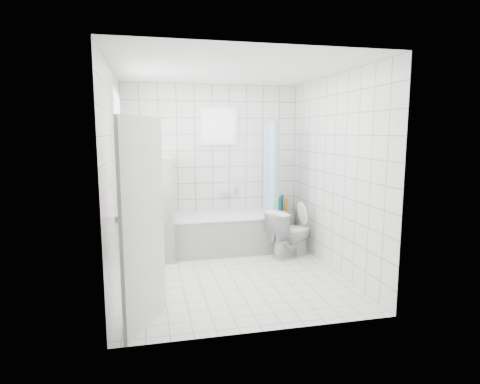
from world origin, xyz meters
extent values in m
plane|color=white|center=(0.00, 0.00, 0.00)|extent=(3.00, 3.00, 0.00)
plane|color=white|center=(0.00, 0.00, 2.60)|extent=(3.00, 3.00, 0.00)
cube|color=white|center=(0.00, 1.50, 1.30)|extent=(2.80, 0.02, 2.60)
cube|color=white|center=(0.00, -1.50, 1.30)|extent=(2.80, 0.02, 2.60)
cube|color=white|center=(-1.40, 0.00, 1.30)|extent=(0.02, 3.00, 2.60)
cube|color=white|center=(1.40, 0.00, 1.30)|extent=(0.02, 3.00, 2.60)
cube|color=white|center=(-1.35, 0.30, 1.60)|extent=(0.01, 0.90, 1.40)
cube|color=white|center=(0.10, 1.46, 1.95)|extent=(0.50, 0.01, 0.50)
cube|color=white|center=(-1.31, 0.30, 0.86)|extent=(0.18, 1.02, 0.08)
cube|color=silver|center=(-1.07, -1.12, 1.00)|extent=(0.40, 0.73, 2.00)
cube|color=white|center=(0.10, 1.12, 0.28)|extent=(1.57, 0.75, 0.55)
cube|color=white|center=(0.10, 1.12, 0.57)|extent=(1.59, 0.77, 0.03)
cube|color=white|center=(-0.76, 1.07, 0.75)|extent=(0.15, 0.85, 1.50)
cube|color=white|center=(1.13, 1.38, 0.28)|extent=(0.40, 0.24, 0.55)
imported|color=white|center=(1.03, 0.62, 0.36)|extent=(0.81, 0.67, 0.73)
cylinder|color=silver|center=(0.83, 1.10, 2.00)|extent=(0.02, 0.80, 0.02)
cube|color=silver|center=(0.20, 1.46, 0.85)|extent=(0.18, 0.06, 0.06)
imported|color=silver|center=(-1.30, 0.45, 1.03)|extent=(0.13, 0.13, 0.27)
imported|color=#37FBF8|center=(-1.30, 0.11, 1.00)|extent=(0.12, 0.12, 0.20)
imported|color=pink|center=(-1.30, 0.57, 1.00)|extent=(0.12, 0.12, 0.20)
imported|color=#D85497|center=(-1.30, -0.02, 1.03)|extent=(0.12, 0.12, 0.27)
cylinder|color=red|center=(1.07, 1.41, 0.67)|extent=(0.06, 0.06, 0.24)
cylinder|color=#178E49|center=(1.08, 1.32, 0.67)|extent=(0.06, 0.06, 0.24)
cylinder|color=blue|center=(1.15, 1.40, 0.68)|extent=(0.06, 0.06, 0.27)
cylinder|color=#F9A71A|center=(1.20, 1.32, 0.66)|extent=(0.06, 0.06, 0.22)
camera|label=1|loc=(-1.00, -4.89, 1.85)|focal=30.00mm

